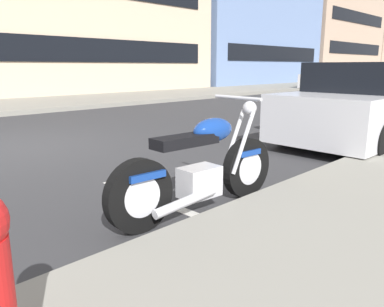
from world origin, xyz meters
TOP-DOWN VIEW (x-y plane):
  - ground_plane at (0.00, 0.00)m, footprint 260.00×260.00m
  - sidewalk_far_curb at (12.00, 7.15)m, footprint 120.00×5.00m
  - parking_stall_stripe at (0.00, -4.05)m, footprint 0.12×2.20m
  - parked_motorcycle at (0.12, -4.48)m, footprint 2.08×0.62m
  - parked_car_far_down_curb at (4.98, -4.19)m, footprint 4.28×1.95m
  - car_opposite_curb at (20.70, 4.08)m, footprint 4.37×1.85m
  - townhouse_near_left at (8.16, 14.93)m, footprint 15.01×11.04m
  - townhouse_far_uphill at (23.10, 14.48)m, footprint 13.76×10.12m
  - townhouse_behind_pole at (37.86, 14.50)m, footprint 14.38×10.17m
  - townhouse_mid_block at (51.75, 14.78)m, footprint 12.94×10.73m

SIDE VIEW (x-z plane):
  - ground_plane at x=0.00m, z-range 0.00..0.00m
  - parking_stall_stripe at x=0.00m, z-range 0.00..0.01m
  - sidewalk_far_curb at x=12.00m, z-range 0.00..0.14m
  - parked_motorcycle at x=0.12m, z-range -0.13..1.00m
  - parked_car_far_down_curb at x=4.98m, z-range -0.05..1.44m
  - car_opposite_curb at x=20.70m, z-range -0.03..1.46m
  - townhouse_near_left at x=8.16m, z-range 0.00..9.86m
  - townhouse_mid_block at x=51.75m, z-range 0.00..10.53m
  - townhouse_far_uphill at x=23.10m, z-range 0.00..10.73m
  - townhouse_behind_pole at x=37.86m, z-range 0.00..14.47m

